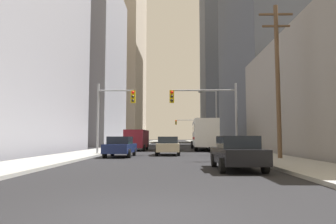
# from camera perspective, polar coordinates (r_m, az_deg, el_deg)

# --- Properties ---
(ground_plane) EXTENTS (400.00, 400.00, 0.00)m
(ground_plane) POSITION_cam_1_polar(r_m,az_deg,el_deg) (5.98, -5.75, -18.80)
(ground_plane) COLOR black
(sidewalk_left) EXTENTS (3.61, 160.00, 0.15)m
(sidewalk_left) POSITION_cam_1_polar(r_m,az_deg,el_deg) (56.30, -6.55, -6.15)
(sidewalk_left) COLOR #9E9E99
(sidewalk_left) RESTS_ON ground
(sidewalk_right) EXTENTS (3.61, 160.00, 0.15)m
(sidewalk_right) POSITION_cam_1_polar(r_m,az_deg,el_deg) (56.13, 7.82, -6.14)
(sidewalk_right) COLOR #9E9E99
(sidewalk_right) RESTS_ON ground
(city_bus) EXTENTS (2.94, 11.59, 3.40)m
(city_bus) POSITION_cam_1_polar(r_m,az_deg,el_deg) (36.36, 6.74, -3.99)
(city_bus) COLOR silver
(city_bus) RESTS_ON ground
(cargo_van_maroon) EXTENTS (2.20, 5.29, 2.26)m
(cargo_van_maroon) POSITION_cam_1_polar(r_m,az_deg,el_deg) (33.82, -5.83, -5.03)
(cargo_van_maroon) COLOR maroon
(cargo_van_maroon) RESTS_ON ground
(sedan_black) EXTENTS (1.95, 4.24, 1.52)m
(sedan_black) POSITION_cam_1_polar(r_m,az_deg,el_deg) (14.11, 12.78, -7.42)
(sedan_black) COLOR black
(sedan_black) RESTS_ON ground
(sedan_navy) EXTENTS (1.96, 4.26, 1.52)m
(sedan_navy) POSITION_cam_1_polar(r_m,az_deg,el_deg) (23.24, -8.91, -6.40)
(sedan_navy) COLOR #141E4C
(sedan_navy) RESTS_ON ground
(sedan_beige) EXTENTS (1.95, 4.21, 1.52)m
(sedan_beige) POSITION_cam_1_polar(r_m,az_deg,el_deg) (25.38, 0.01, -6.31)
(sedan_beige) COLOR #C6B793
(sedan_beige) RESTS_ON ground
(sedan_green) EXTENTS (1.95, 4.25, 1.52)m
(sedan_green) POSITION_cam_1_polar(r_m,az_deg,el_deg) (33.81, 0.02, -5.93)
(sedan_green) COLOR #195938
(sedan_green) RESTS_ON ground
(traffic_signal_near_left) EXTENTS (3.23, 0.44, 6.00)m
(traffic_signal_near_left) POSITION_cam_1_polar(r_m,az_deg,el_deg) (26.00, -10.06, 0.95)
(traffic_signal_near_left) COLOR gray
(traffic_signal_near_left) RESTS_ON ground
(traffic_signal_near_right) EXTENTS (5.64, 0.44, 6.00)m
(traffic_signal_near_right) POSITION_cam_1_polar(r_m,az_deg,el_deg) (25.64, 7.18, 1.25)
(traffic_signal_near_right) COLOR gray
(traffic_signal_near_right) RESTS_ON ground
(traffic_signal_far_right) EXTENTS (5.17, 0.44, 6.00)m
(traffic_signal_far_right) POSITION_cam_1_polar(r_m,az_deg,el_deg) (69.35, 3.69, -2.58)
(traffic_signal_far_right) COLOR gray
(traffic_signal_far_right) RESTS_ON ground
(utility_pole_right) EXTENTS (2.20, 0.28, 10.15)m
(utility_pole_right) POSITION_cam_1_polar(r_m,az_deg,el_deg) (21.09, 19.82, 6.16)
(utility_pole_right) COLOR brown
(utility_pole_right) RESTS_ON ground
(street_lamp_right) EXTENTS (2.38, 0.32, 7.50)m
(street_lamp_right) POSITION_cam_1_polar(r_m,az_deg,el_deg) (38.68, 8.49, -0.15)
(street_lamp_right) COLOR gray
(street_lamp_right) RESTS_ON ground
(building_left_mid_office) EXTENTS (16.77, 19.73, 29.27)m
(building_left_mid_office) POSITION_cam_1_polar(r_m,az_deg,el_deg) (59.03, -17.48, 8.35)
(building_left_mid_office) COLOR #93939E
(building_left_mid_office) RESTS_ON ground
(building_left_far_tower) EXTENTS (15.71, 29.10, 52.71)m
(building_left_far_tower) POSITION_cam_1_polar(r_m,az_deg,el_deg) (97.75, -9.56, 10.05)
(building_left_far_tower) COLOR #B7A893
(building_left_far_tower) RESTS_ON ground
(building_right_mid_block) EXTENTS (16.58, 29.49, 30.87)m
(building_right_mid_block) POSITION_cam_1_polar(r_m,az_deg,el_deg) (54.82, 20.45, 10.31)
(building_right_mid_block) COLOR #4C515B
(building_right_mid_block) RESTS_ON ground
(building_right_far_highrise) EXTENTS (25.14, 18.63, 61.39)m
(building_right_far_highrise) POSITION_cam_1_polar(r_m,az_deg,el_deg) (98.81, 13.87, 12.58)
(building_right_far_highrise) COLOR #4C515B
(building_right_far_highrise) RESTS_ON ground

